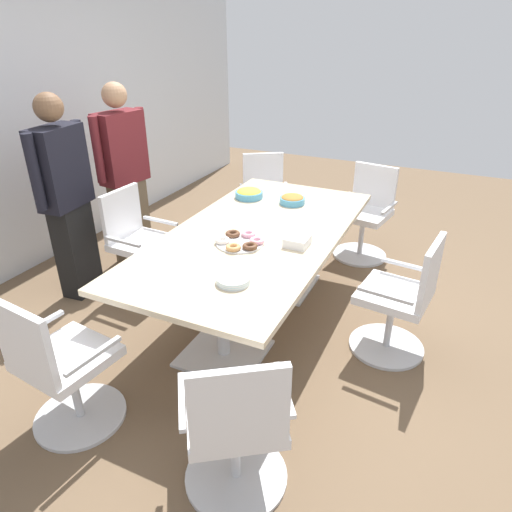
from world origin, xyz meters
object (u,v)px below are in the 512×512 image
at_px(conference_table, 256,247).
at_px(office_chair_2, 140,248).
at_px(donut_platter, 240,241).
at_px(office_chair_0, 365,217).
at_px(person_standing_0, 66,197).
at_px(office_chair_3, 61,371).
at_px(plate_stack, 233,280).
at_px(person_standing_1, 125,174).
at_px(snack_bowl_pretzels, 292,199).
at_px(snack_bowl_chips_yellow, 249,193).
at_px(office_chair_5, 401,303).
at_px(office_chair_1, 265,203).
at_px(office_chair_4, 236,430).
at_px(napkin_pile, 297,241).

bearing_deg(conference_table, office_chair_2, 91.41).
relative_size(office_chair_2, donut_platter, 2.58).
xyz_separation_m(office_chair_0, person_standing_0, (-1.78, 2.09, 0.48)).
height_order(office_chair_3, plate_stack, office_chair_3).
relative_size(office_chair_0, person_standing_1, 0.53).
distance_m(office_chair_2, snack_bowl_pretzels, 1.39).
height_order(person_standing_0, donut_platter, person_standing_0).
bearing_deg(person_standing_0, snack_bowl_chips_yellow, 123.16).
bearing_deg(office_chair_5, office_chair_2, 98.42).
bearing_deg(office_chair_3, office_chair_0, 77.78).
bearing_deg(snack_bowl_pretzels, office_chair_0, -31.33).
xyz_separation_m(office_chair_3, donut_platter, (1.27, -0.50, 0.36)).
bearing_deg(person_standing_0, office_chair_1, 144.62).
xyz_separation_m(office_chair_3, snack_bowl_pretzels, (2.19, -0.54, 0.38)).
bearing_deg(office_chair_5, office_chair_1, 56.49).
bearing_deg(office_chair_4, office_chair_1, 77.14).
height_order(office_chair_1, office_chair_3, same).
height_order(office_chair_0, snack_bowl_chips_yellow, office_chair_0).
height_order(office_chair_5, donut_platter, office_chair_5).
bearing_deg(person_standing_0, office_chair_0, 124.96).
xyz_separation_m(person_standing_1, donut_platter, (-0.65, -1.54, -0.12)).
bearing_deg(snack_bowl_pretzels, donut_platter, 177.33).
relative_size(office_chair_2, office_chair_5, 1.00).
xyz_separation_m(office_chair_3, snack_bowl_chips_yellow, (2.17, -0.14, 0.39)).
bearing_deg(office_chair_5, snack_bowl_chips_yellow, 73.61).
bearing_deg(donut_platter, office_chair_1, 18.16).
height_order(office_chair_4, snack_bowl_chips_yellow, office_chair_4).
bearing_deg(office_chair_4, office_chair_3, 147.79).
xyz_separation_m(office_chair_4, napkin_pile, (1.37, 0.21, 0.38)).
height_order(office_chair_2, snack_bowl_chips_yellow, office_chair_2).
distance_m(donut_platter, napkin_pile, 0.40).
bearing_deg(napkin_pile, office_chair_1, 31.01).
height_order(office_chair_1, donut_platter, office_chair_1).
xyz_separation_m(snack_bowl_pretzels, snack_bowl_chips_yellow, (-0.02, 0.41, 0.00)).
bearing_deg(office_chair_3, snack_bowl_pretzels, 82.90).
relative_size(conference_table, donut_platter, 6.81).
height_order(office_chair_3, office_chair_4, same).
relative_size(office_chair_0, snack_bowl_chips_yellow, 3.67).
bearing_deg(donut_platter, snack_bowl_pretzels, -2.67).
bearing_deg(person_standing_0, conference_table, 94.86).
bearing_deg(snack_bowl_chips_yellow, office_chair_5, -113.51).
relative_size(office_chair_1, office_chair_2, 1.00).
xyz_separation_m(person_standing_1, snack_bowl_chips_yellow, (0.24, -1.18, -0.09)).
relative_size(snack_bowl_chips_yellow, plate_stack, 1.19).
bearing_deg(person_standing_1, snack_bowl_pretzels, 107.88).
bearing_deg(person_standing_0, snack_bowl_pretzels, 115.90).
distance_m(conference_table, person_standing_0, 1.62).
xyz_separation_m(office_chair_5, napkin_pile, (-0.11, 0.74, 0.38)).
bearing_deg(napkin_pile, donut_platter, 110.71).
bearing_deg(office_chair_3, office_chair_2, 118.64).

